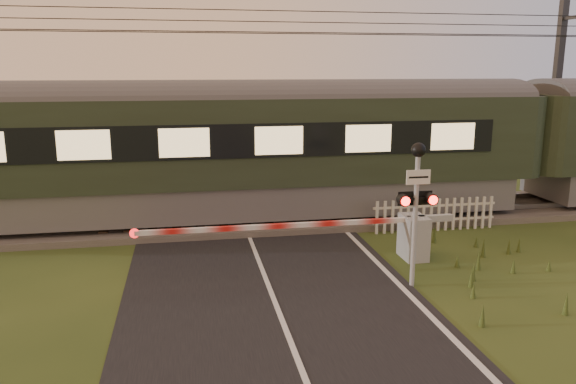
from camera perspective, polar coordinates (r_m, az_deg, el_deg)
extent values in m
plane|color=#283A16|center=(10.86, -0.94, -12.20)|extent=(160.00, 160.00, 0.00)
cube|color=black|center=(10.86, -0.94, -12.15)|extent=(6.00, 140.00, 0.02)
cube|color=#47423D|center=(16.92, -4.58, -2.87)|extent=(140.00, 3.40, 0.24)
cube|color=slate|center=(16.17, -4.32, -2.85)|extent=(140.00, 0.08, 0.14)
cube|color=slate|center=(17.56, -4.83, -1.62)|extent=(140.00, 0.08, 0.14)
cube|color=#2D2116|center=(16.88, -4.58, -2.44)|extent=(0.24, 2.20, 0.06)
cylinder|color=black|center=(16.04, -4.81, 15.92)|extent=(120.00, 0.02, 0.02)
cylinder|color=black|center=(16.64, -5.03, 15.79)|extent=(120.00, 0.02, 0.02)
cylinder|color=black|center=(16.39, -4.96, 17.95)|extent=(120.00, 0.02, 0.02)
cylinder|color=black|center=(16.36, -4.94, 16.90)|extent=(120.00, 0.02, 0.02)
cube|color=slate|center=(16.66, -10.26, -0.60)|extent=(19.50, 2.58, 0.97)
cube|color=#242E1F|center=(16.36, -10.49, 5.18)|extent=(20.32, 2.81, 2.42)
cylinder|color=#4C4C4F|center=(16.25, -10.66, 9.41)|extent=(20.32, 0.98, 0.98)
cube|color=#FFD893|center=(14.91, -10.49, 4.95)|extent=(17.47, 0.04, 0.75)
cube|color=gray|center=(13.95, 12.63, -4.50)|extent=(0.53, 0.82, 1.06)
cylinder|color=gray|center=(13.90, 12.08, -4.54)|extent=(0.12, 0.12, 1.06)
cube|color=gray|center=(14.04, 14.71, -2.58)|extent=(0.87, 0.15, 0.15)
cube|color=red|center=(12.91, -1.07, -3.48)|extent=(6.39, 0.11, 0.11)
cylinder|color=red|center=(12.81, -15.35, -4.07)|extent=(0.21, 0.04, 0.21)
cylinder|color=gray|center=(11.96, 12.76, -3.06)|extent=(0.10, 0.10, 2.79)
cube|color=white|center=(11.68, 13.10, 1.48)|extent=(0.51, 0.03, 0.30)
sphere|color=black|center=(11.65, 13.12, 4.18)|extent=(0.30, 0.30, 0.30)
cube|color=black|center=(11.83, 12.88, -0.67)|extent=(0.70, 0.06, 0.06)
cylinder|color=#FF140C|center=(11.56, 11.87, -0.94)|extent=(0.19, 0.02, 0.19)
cylinder|color=#FF140C|center=(11.79, 14.55, -0.80)|extent=(0.19, 0.02, 0.19)
cube|color=black|center=(11.88, 12.78, -0.62)|extent=(0.74, 0.02, 0.30)
cube|color=silver|center=(16.47, 14.62, -2.76)|extent=(3.66, 0.04, 0.06)
cube|color=silver|center=(16.37, 14.70, -1.36)|extent=(3.66, 0.04, 0.06)
cube|color=#2D2D30|center=(22.81, 25.59, 9.70)|extent=(0.24, 0.24, 7.78)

